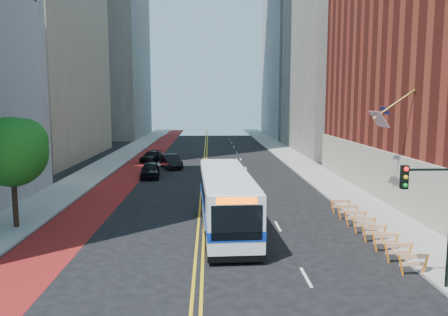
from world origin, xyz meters
name	(u,v)px	position (x,y,z in m)	size (l,w,h in m)	color
ground	(199,262)	(0.00, 0.00, 0.00)	(160.00, 160.00, 0.00)	black
sidewalk_left	(101,168)	(-12.00, 30.00, 0.07)	(4.00, 140.00, 0.15)	gray
sidewalk_right	(307,167)	(12.00, 30.00, 0.07)	(4.00, 140.00, 0.15)	gray
bus_lane_paint	(135,169)	(-8.10, 30.00, 0.00)	(3.60, 140.00, 0.01)	maroon
center_line_inner	(203,168)	(-0.18, 30.00, 0.00)	(0.14, 140.00, 0.01)	gold
center_line_outer	(206,168)	(0.18, 30.00, 0.00)	(0.14, 140.00, 0.01)	gold
lane_dashes	(241,159)	(4.80, 38.00, 0.01)	(0.14, 98.20, 0.01)	silver
midrise_right_near	(355,21)	(23.00, 48.00, 20.00)	(18.00, 26.00, 40.00)	slate
midrise_right_far	(315,11)	(24.00, 78.00, 27.50)	(20.00, 28.00, 55.00)	gray
construction_barriers	(369,227)	(9.60, 3.42, 0.68)	(1.42, 10.91, 1.00)	orange
street_tree	(13,149)	(-11.24, 6.04, 4.91)	(4.20, 4.20, 6.70)	black
traffic_signal	(430,202)	(9.41, -3.51, 3.72)	(2.21, 0.34, 5.07)	black
transit_bus	(226,199)	(1.53, 5.85, 1.83)	(3.33, 12.86, 3.51)	white
car_a	(150,170)	(-5.55, 24.04, 0.79)	(1.88, 4.66, 1.59)	black
car_b	(171,161)	(-3.96, 30.42, 0.80)	(1.69, 4.84, 1.60)	black
car_c	(151,156)	(-6.98, 36.16, 0.67)	(1.87, 4.59, 1.33)	black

